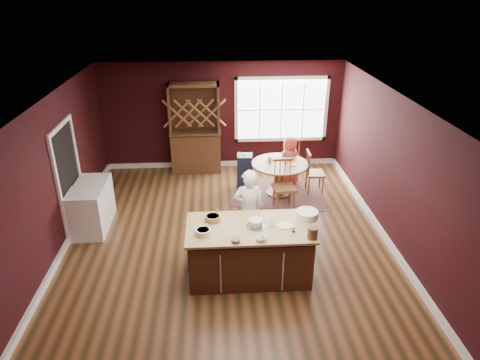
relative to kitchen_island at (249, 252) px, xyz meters
name	(u,v)px	position (x,y,z in m)	size (l,w,h in m)	color
room_shell	(227,173)	(-0.32, 1.13, 0.91)	(7.00, 7.00, 7.00)	brown
window	(281,109)	(1.18, 4.60, 1.06)	(2.36, 0.10, 1.66)	white
doorway	(69,180)	(-3.29, 1.73, 0.59)	(0.08, 1.26, 2.13)	white
kitchen_island	(249,252)	(0.00, 0.00, 0.00)	(2.01, 1.05, 0.92)	#442B0E
dining_table	(280,172)	(0.93, 2.92, 0.10)	(1.27, 1.27, 0.75)	brown
baker	(249,211)	(0.05, 0.75, 0.35)	(0.57, 0.38, 1.57)	white
layer_cake	(256,223)	(0.10, 0.00, 0.55)	(0.32, 0.32, 0.13)	white
bowl_blue	(203,232)	(-0.73, -0.18, 0.53)	(0.23, 0.23, 0.09)	silver
bowl_yellow	(213,218)	(-0.58, 0.22, 0.53)	(0.25, 0.25, 0.09)	brown
bowl_pink	(236,241)	(-0.24, -0.43, 0.51)	(0.14, 0.14, 0.05)	silver
bowl_olive	(261,239)	(0.14, -0.41, 0.51)	(0.16, 0.16, 0.06)	beige
drinking_glass	(272,223)	(0.36, -0.02, 0.55)	(0.07, 0.07, 0.13)	white
dinner_plate	(285,225)	(0.57, -0.01, 0.49)	(0.25, 0.25, 0.02)	#FFEDCC
white_tub	(307,214)	(0.97, 0.22, 0.54)	(0.36, 0.36, 0.12)	white
stoneware_crock	(312,233)	(0.92, -0.39, 0.57)	(0.15, 0.15, 0.19)	brown
toy_figurine	(293,230)	(0.67, -0.20, 0.52)	(0.05, 0.05, 0.09)	yellow
rug	(279,193)	(0.93, 2.92, -0.43)	(2.01, 1.55, 0.01)	brown
chair_east	(315,172)	(1.76, 2.97, 0.06)	(0.42, 0.40, 1.00)	brown
chair_south	(284,186)	(0.92, 2.19, 0.11)	(0.46, 0.44, 1.10)	brown
chair_north	(290,157)	(1.31, 3.77, 0.10)	(0.46, 0.43, 1.08)	olive
seated_woman	(289,161)	(1.24, 3.42, 0.16)	(0.58, 0.38, 1.19)	#C34B44
high_chair	(245,171)	(0.17, 3.29, -0.01)	(0.34, 0.34, 0.85)	black
toddler	(245,156)	(0.18, 3.27, 0.37)	(0.18, 0.14, 0.26)	#8CA5BF
table_plate	(292,165)	(1.19, 2.81, 0.32)	(0.19, 0.19, 0.01)	beige
table_cup	(270,159)	(0.71, 3.05, 0.36)	(0.12, 0.12, 0.09)	silver
hutch	(195,129)	(-0.99, 4.35, 0.69)	(1.23, 0.51, 2.25)	black
washer	(87,214)	(-2.96, 1.41, 0.01)	(0.62, 0.60, 0.90)	silver
dryer	(96,199)	(-2.96, 2.05, 0.00)	(0.61, 0.59, 0.88)	white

